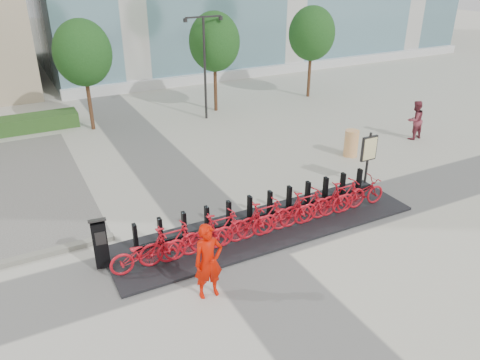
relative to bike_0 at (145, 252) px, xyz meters
name	(u,v)px	position (x,y,z in m)	size (l,w,h in m)	color
ground	(233,244)	(2.60, 0.05, -0.58)	(120.00, 120.00, 0.00)	#BCBAA5
hedge_b	(11,126)	(-2.40, 13.25, -0.23)	(6.00, 1.20, 0.70)	#163D10
tree_1	(83,53)	(1.10, 12.05, 3.01)	(2.60, 2.60, 5.10)	brown
tree_2	(214,42)	(7.60, 12.05, 3.01)	(2.60, 2.60, 5.10)	brown
tree_3	(312,34)	(13.60, 12.05, 3.01)	(2.60, 2.60, 5.10)	brown
streetlamp	(204,56)	(6.60, 11.05, 2.56)	(2.00, 0.20, 5.00)	black
dock_pad	(267,227)	(3.90, 0.35, -0.54)	(9.60, 2.40, 0.08)	black
dock_rail_posts	(261,207)	(3.96, 0.82, -0.07)	(8.02, 0.50, 0.85)	black
bike_0	(145,252)	(0.00, 0.00, 0.00)	(0.66, 1.88, 0.99)	red
bike_1	(171,243)	(0.72, 0.00, 0.05)	(0.52, 1.83, 1.10)	red
bike_2	(196,238)	(1.44, 0.00, 0.00)	(0.66, 1.88, 0.99)	red
bike_3	(220,230)	(2.16, 0.00, 0.05)	(0.52, 1.83, 1.10)	red
bike_4	(243,226)	(2.88, 0.00, 0.00)	(0.66, 1.88, 0.99)	red
bike_5	(264,218)	(3.60, 0.00, 0.05)	(0.52, 1.83, 1.10)	red
bike_6	(285,214)	(4.32, 0.00, 0.00)	(0.66, 1.88, 0.99)	red
bike_7	(305,207)	(5.04, 0.00, 0.05)	(0.52, 1.83, 1.10)	red
bike_8	(324,203)	(5.76, 0.00, 0.00)	(0.66, 1.88, 0.99)	red
bike_9	(343,197)	(6.48, 0.00, 0.05)	(0.52, 1.83, 1.10)	red
bike_10	(360,193)	(7.20, 0.00, 0.00)	(0.66, 1.88, 0.99)	red
kiosk	(100,243)	(-0.98, 0.65, 0.21)	(0.49, 0.43, 1.47)	black
worker_red	(208,261)	(1.08, -1.66, 0.41)	(0.72, 0.47, 1.96)	red
pedestrian	(415,120)	(13.73, 4.01, 0.31)	(0.86, 0.67, 1.76)	brown
construction_barrel	(351,143)	(9.90, 3.72, -0.02)	(0.58, 0.58, 1.11)	#FF8900
map_sign	(369,151)	(8.64, 1.35, 0.74)	(0.65, 0.11, 1.99)	black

